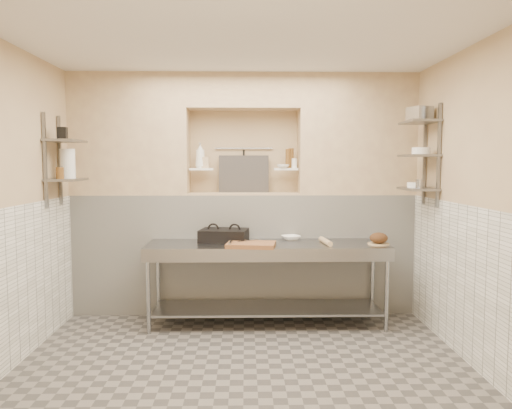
{
  "coord_description": "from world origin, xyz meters",
  "views": [
    {
      "loc": [
        0.02,
        -4.17,
        1.77
      ],
      "look_at": [
        0.13,
        0.9,
        1.35
      ],
      "focal_mm": 35.0,
      "sensor_mm": 36.0,
      "label": 1
    }
  ],
  "objects_px": {
    "mixing_bowl": "(291,238)",
    "bowl_alcove": "(283,166)",
    "panini_press": "(224,236)",
    "jug_left": "(68,164)",
    "cutting_board": "(251,245)",
    "bread_loaf": "(379,238)",
    "prep_table": "(267,267)",
    "bottle_soap": "(200,155)",
    "rolling_pin": "(325,241)"
  },
  "relations": [
    {
      "from": "jug_left",
      "to": "bottle_soap",
      "type": "bearing_deg",
      "value": 26.45
    },
    {
      "from": "bottle_soap",
      "to": "bowl_alcove",
      "type": "bearing_deg",
      "value": -2.96
    },
    {
      "from": "prep_table",
      "to": "rolling_pin",
      "type": "relative_size",
      "value": 6.88
    },
    {
      "from": "panini_press",
      "to": "jug_left",
      "type": "distance_m",
      "value": 1.82
    },
    {
      "from": "panini_press",
      "to": "bread_loaf",
      "type": "height_order",
      "value": "panini_press"
    },
    {
      "from": "bowl_alcove",
      "to": "jug_left",
      "type": "bearing_deg",
      "value": -165.18
    },
    {
      "from": "mixing_bowl",
      "to": "bread_loaf",
      "type": "bearing_deg",
      "value": -20.21
    },
    {
      "from": "cutting_board",
      "to": "bread_loaf",
      "type": "distance_m",
      "value": 1.38
    },
    {
      "from": "panini_press",
      "to": "mixing_bowl",
      "type": "xyz_separation_m",
      "value": [
        0.75,
        0.12,
        -0.04
      ]
    },
    {
      "from": "mixing_bowl",
      "to": "jug_left",
      "type": "bearing_deg",
      "value": -171.88
    },
    {
      "from": "prep_table",
      "to": "jug_left",
      "type": "xyz_separation_m",
      "value": [
        -2.09,
        -0.09,
        1.12
      ]
    },
    {
      "from": "bottle_soap",
      "to": "bowl_alcove",
      "type": "distance_m",
      "value": 0.99
    },
    {
      "from": "prep_table",
      "to": "mixing_bowl",
      "type": "relative_size",
      "value": 12.42
    },
    {
      "from": "prep_table",
      "to": "panini_press",
      "type": "bearing_deg",
      "value": 163.88
    },
    {
      "from": "mixing_bowl",
      "to": "rolling_pin",
      "type": "xyz_separation_m",
      "value": [
        0.35,
        -0.29,
        0.0
      ]
    },
    {
      "from": "cutting_board",
      "to": "bottle_soap",
      "type": "distance_m",
      "value": 1.36
    },
    {
      "from": "panini_press",
      "to": "bowl_alcove",
      "type": "xyz_separation_m",
      "value": [
        0.68,
        0.39,
        0.76
      ]
    },
    {
      "from": "cutting_board",
      "to": "jug_left",
      "type": "height_order",
      "value": "jug_left"
    },
    {
      "from": "mixing_bowl",
      "to": "bread_loaf",
      "type": "xyz_separation_m",
      "value": [
        0.91,
        -0.34,
        0.05
      ]
    },
    {
      "from": "prep_table",
      "to": "cutting_board",
      "type": "bearing_deg",
      "value": -130.56
    },
    {
      "from": "mixing_bowl",
      "to": "bread_loaf",
      "type": "distance_m",
      "value": 0.98
    },
    {
      "from": "mixing_bowl",
      "to": "prep_table",
      "type": "bearing_deg",
      "value": -138.09
    },
    {
      "from": "rolling_pin",
      "to": "bowl_alcove",
      "type": "xyz_separation_m",
      "value": [
        -0.42,
        0.56,
        0.81
      ]
    },
    {
      "from": "mixing_bowl",
      "to": "bowl_alcove",
      "type": "relative_size",
      "value": 1.49
    },
    {
      "from": "cutting_board",
      "to": "bottle_soap",
      "type": "bearing_deg",
      "value": 127.23
    },
    {
      "from": "panini_press",
      "to": "mixing_bowl",
      "type": "distance_m",
      "value": 0.76
    },
    {
      "from": "bowl_alcove",
      "to": "bread_loaf",
      "type": "bearing_deg",
      "value": -31.6
    },
    {
      "from": "cutting_board",
      "to": "bread_loaf",
      "type": "xyz_separation_m",
      "value": [
        1.37,
        0.12,
        0.05
      ]
    },
    {
      "from": "panini_press",
      "to": "jug_left",
      "type": "xyz_separation_m",
      "value": [
        -1.62,
        -0.22,
        0.8
      ]
    },
    {
      "from": "bottle_soap",
      "to": "bread_loaf",
      "type": "bearing_deg",
      "value": -18.51
    },
    {
      "from": "bread_loaf",
      "to": "bowl_alcove",
      "type": "height_order",
      "value": "bowl_alcove"
    },
    {
      "from": "cutting_board",
      "to": "bowl_alcove",
      "type": "distance_m",
      "value": 1.16
    },
    {
      "from": "cutting_board",
      "to": "bottle_soap",
      "type": "relative_size",
      "value": 1.65
    },
    {
      "from": "prep_table",
      "to": "mixing_bowl",
      "type": "bearing_deg",
      "value": 41.91
    },
    {
      "from": "rolling_pin",
      "to": "bread_loaf",
      "type": "bearing_deg",
      "value": -4.8
    },
    {
      "from": "cutting_board",
      "to": "rolling_pin",
      "type": "bearing_deg",
      "value": 11.81
    },
    {
      "from": "cutting_board",
      "to": "rolling_pin",
      "type": "height_order",
      "value": "rolling_pin"
    },
    {
      "from": "bottle_soap",
      "to": "rolling_pin",
      "type": "bearing_deg",
      "value": -23.57
    },
    {
      "from": "cutting_board",
      "to": "prep_table",
      "type": "bearing_deg",
      "value": 49.44
    },
    {
      "from": "bottle_soap",
      "to": "jug_left",
      "type": "distance_m",
      "value": 1.48
    },
    {
      "from": "bread_loaf",
      "to": "bottle_soap",
      "type": "height_order",
      "value": "bottle_soap"
    },
    {
      "from": "rolling_pin",
      "to": "bottle_soap",
      "type": "height_order",
      "value": "bottle_soap"
    },
    {
      "from": "rolling_pin",
      "to": "bottle_soap",
      "type": "distance_m",
      "value": 1.79
    },
    {
      "from": "mixing_bowl",
      "to": "bottle_soap",
      "type": "height_order",
      "value": "bottle_soap"
    },
    {
      "from": "prep_table",
      "to": "bowl_alcove",
      "type": "height_order",
      "value": "bowl_alcove"
    },
    {
      "from": "panini_press",
      "to": "bottle_soap",
      "type": "height_order",
      "value": "bottle_soap"
    },
    {
      "from": "rolling_pin",
      "to": "mixing_bowl",
      "type": "bearing_deg",
      "value": 140.38
    },
    {
      "from": "prep_table",
      "to": "rolling_pin",
      "type": "height_order",
      "value": "rolling_pin"
    },
    {
      "from": "prep_table",
      "to": "mixing_bowl",
      "type": "height_order",
      "value": "mixing_bowl"
    },
    {
      "from": "bottle_soap",
      "to": "bowl_alcove",
      "type": "xyz_separation_m",
      "value": [
        0.98,
        -0.05,
        -0.13
      ]
    }
  ]
}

